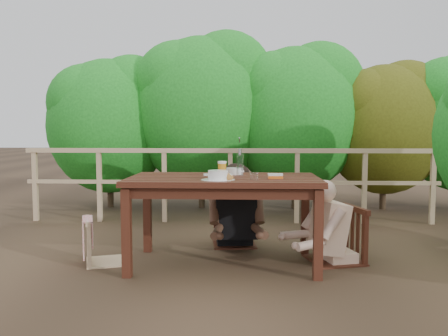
{
  "coord_description": "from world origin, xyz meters",
  "views": [
    {
      "loc": [
        0.19,
        -4.26,
        1.24
      ],
      "look_at": [
        0.0,
        0.05,
        0.9
      ],
      "focal_mm": 37.27,
      "sensor_mm": 36.0,
      "label": 1
    }
  ],
  "objects_px": {
    "chair_far": "(234,203)",
    "butter_tub": "(275,177)",
    "bottle": "(240,163)",
    "soup_far": "(234,172)",
    "tumbler": "(254,177)",
    "woman": "(234,182)",
    "chair_right": "(335,210)",
    "diner_right": "(339,194)",
    "soup_near": "(218,176)",
    "table": "(224,222)",
    "beer_glass": "(222,170)",
    "chair_left": "(107,220)",
    "bread_roll": "(226,177)"
  },
  "relations": [
    {
      "from": "chair_far",
      "to": "bottle",
      "type": "distance_m",
      "value": 0.82
    },
    {
      "from": "beer_glass",
      "to": "tumbler",
      "type": "relative_size",
      "value": 1.92
    },
    {
      "from": "woman",
      "to": "tumbler",
      "type": "height_order",
      "value": "woman"
    },
    {
      "from": "chair_left",
      "to": "diner_right",
      "type": "distance_m",
      "value": 2.21
    },
    {
      "from": "chair_right",
      "to": "bread_roll",
      "type": "bearing_deg",
      "value": -84.1
    },
    {
      "from": "table",
      "to": "bottle",
      "type": "distance_m",
      "value": 0.57
    },
    {
      "from": "bread_roll",
      "to": "chair_right",
      "type": "bearing_deg",
      "value": 20.99
    },
    {
      "from": "woman",
      "to": "beer_glass",
      "type": "distance_m",
      "value": 0.75
    },
    {
      "from": "chair_far",
      "to": "butter_tub",
      "type": "distance_m",
      "value": 1.02
    },
    {
      "from": "table",
      "to": "butter_tub",
      "type": "relative_size",
      "value": 12.99
    },
    {
      "from": "chair_right",
      "to": "beer_glass",
      "type": "xyz_separation_m",
      "value": [
        -1.07,
        -0.1,
        0.39
      ]
    },
    {
      "from": "woman",
      "to": "tumbler",
      "type": "bearing_deg",
      "value": 94.54
    },
    {
      "from": "soup_far",
      "to": "tumbler",
      "type": "xyz_separation_m",
      "value": [
        0.19,
        -0.51,
        0.0
      ]
    },
    {
      "from": "chair_left",
      "to": "soup_near",
      "type": "height_order",
      "value": "soup_near"
    },
    {
      "from": "beer_glass",
      "to": "table",
      "type": "bearing_deg",
      "value": -71.88
    },
    {
      "from": "tumbler",
      "to": "butter_tub",
      "type": "bearing_deg",
      "value": 37.46
    },
    {
      "from": "chair_far",
      "to": "bread_roll",
      "type": "xyz_separation_m",
      "value": [
        -0.05,
        -0.99,
        0.38
      ]
    },
    {
      "from": "chair_far",
      "to": "soup_near",
      "type": "xyz_separation_m",
      "value": [
        -0.12,
        -1.0,
        0.4
      ]
    },
    {
      "from": "chair_left",
      "to": "bread_roll",
      "type": "bearing_deg",
      "value": -122.04
    },
    {
      "from": "chair_right",
      "to": "soup_far",
      "type": "relative_size",
      "value": 4.06
    },
    {
      "from": "chair_far",
      "to": "chair_right",
      "type": "distance_m",
      "value": 1.14
    },
    {
      "from": "beer_glass",
      "to": "bottle",
      "type": "relative_size",
      "value": 0.58
    },
    {
      "from": "butter_tub",
      "to": "table",
      "type": "bearing_deg",
      "value": 166.3
    },
    {
      "from": "butter_tub",
      "to": "bottle",
      "type": "bearing_deg",
      "value": 146.56
    },
    {
      "from": "diner_right",
      "to": "soup_near",
      "type": "distance_m",
      "value": 1.21
    },
    {
      "from": "butter_tub",
      "to": "tumbler",
      "type": "bearing_deg",
      "value": -142.42
    },
    {
      "from": "chair_left",
      "to": "chair_far",
      "type": "relative_size",
      "value": 0.89
    },
    {
      "from": "bread_roll",
      "to": "tumbler",
      "type": "bearing_deg",
      "value": -5.09
    },
    {
      "from": "woman",
      "to": "soup_far",
      "type": "bearing_deg",
      "value": 84.33
    },
    {
      "from": "chair_right",
      "to": "diner_right",
      "type": "height_order",
      "value": "diner_right"
    },
    {
      "from": "soup_far",
      "to": "beer_glass",
      "type": "xyz_separation_m",
      "value": [
        -0.1,
        -0.19,
        0.04
      ]
    },
    {
      "from": "table",
      "to": "tumbler",
      "type": "xyz_separation_m",
      "value": [
        0.28,
        -0.26,
        0.44
      ]
    },
    {
      "from": "beer_glass",
      "to": "butter_tub",
      "type": "relative_size",
      "value": 1.18
    },
    {
      "from": "tumbler",
      "to": "diner_right",
      "type": "bearing_deg",
      "value": 27.15
    },
    {
      "from": "bottle",
      "to": "chair_right",
      "type": "bearing_deg",
      "value": 3.56
    },
    {
      "from": "chair_right",
      "to": "butter_tub",
      "type": "xyz_separation_m",
      "value": [
        -0.59,
        -0.27,
        0.34
      ]
    },
    {
      "from": "chair_far",
      "to": "bread_roll",
      "type": "height_order",
      "value": "chair_far"
    },
    {
      "from": "woman",
      "to": "soup_near",
      "type": "xyz_separation_m",
      "value": [
        -0.12,
        -1.02,
        0.17
      ]
    },
    {
      "from": "soup_far",
      "to": "chair_far",
      "type": "bearing_deg",
      "value": 90.46
    },
    {
      "from": "chair_left",
      "to": "butter_tub",
      "type": "height_order",
      "value": "butter_tub"
    },
    {
      "from": "tumbler",
      "to": "soup_near",
      "type": "bearing_deg",
      "value": 177.25
    },
    {
      "from": "chair_far",
      "to": "bottle",
      "type": "height_order",
      "value": "bottle"
    },
    {
      "from": "table",
      "to": "soup_near",
      "type": "height_order",
      "value": "soup_near"
    },
    {
      "from": "chair_left",
      "to": "beer_glass",
      "type": "distance_m",
      "value": 1.19
    },
    {
      "from": "woman",
      "to": "diner_right",
      "type": "distance_m",
      "value": 1.18
    },
    {
      "from": "table",
      "to": "diner_right",
      "type": "distance_m",
      "value": 1.12
    },
    {
      "from": "chair_right",
      "to": "diner_right",
      "type": "xyz_separation_m",
      "value": [
        0.03,
        0.0,
        0.15
      ]
    },
    {
      "from": "beer_glass",
      "to": "butter_tub",
      "type": "distance_m",
      "value": 0.52
    },
    {
      "from": "chair_far",
      "to": "soup_far",
      "type": "height_order",
      "value": "chair_far"
    },
    {
      "from": "tumbler",
      "to": "butter_tub",
      "type": "distance_m",
      "value": 0.24
    }
  ]
}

